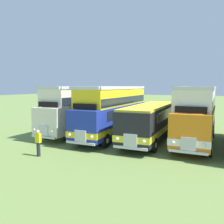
# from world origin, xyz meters

# --- Properties ---
(ground_plane) EXTENTS (200.00, 200.00, 0.00)m
(ground_plane) POSITION_xyz_m (0.00, 0.00, 0.00)
(ground_plane) COLOR olive
(bus_first_in_row) EXTENTS (2.67, 10.81, 4.52)m
(bus_first_in_row) POSITION_xyz_m (-10.62, 0.18, 2.36)
(bus_first_in_row) COLOR silver
(bus_first_in_row) RESTS_ON ground
(bus_second_in_row) EXTENTS (2.90, 11.27, 4.52)m
(bus_second_in_row) POSITION_xyz_m (-7.08, 0.02, 2.36)
(bus_second_in_row) COLOR #1E339E
(bus_second_in_row) RESTS_ON ground
(bus_third_in_row) EXTENTS (3.02, 10.48, 2.99)m
(bus_third_in_row) POSITION_xyz_m (-3.54, -0.15, 1.75)
(bus_third_in_row) COLOR black
(bus_third_in_row) RESTS_ON ground
(bus_fourth_in_row) EXTENTS (2.90, 10.04, 4.52)m
(bus_fourth_in_row) POSITION_xyz_m (-0.00, 0.39, 2.36)
(bus_fourth_in_row) COLOR orange
(bus_fourth_in_row) RESTS_ON ground
(marshal_person) EXTENTS (0.36, 0.24, 1.73)m
(marshal_person) POSITION_xyz_m (-8.69, -7.82, 0.89)
(marshal_person) COLOR #23232D
(marshal_person) RESTS_ON ground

